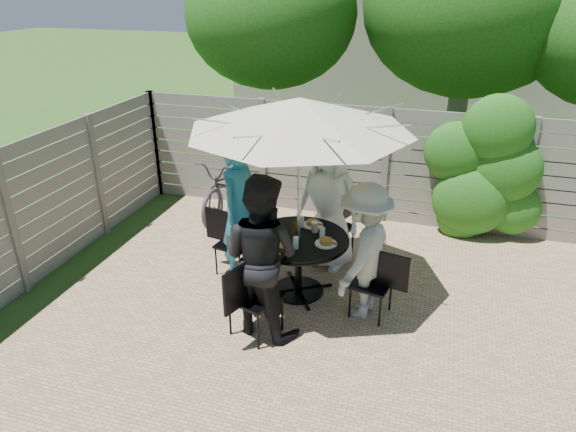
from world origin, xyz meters
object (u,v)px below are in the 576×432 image
(patio_table, at_px, (299,254))
(syrup_jug, at_px, (296,228))
(chair_front, at_px, (255,312))
(glass_right, at_px, (322,233))
(glass_front, at_px, (296,243))
(person_right, at_px, (364,252))
(chair_left, at_px, (234,255))
(person_left, at_px, (241,211))
(person_back, at_px, (329,202))
(umbrella, at_px, (300,114))
(plate_right, at_px, (326,242))
(person_front, at_px, (261,256))
(plate_front, at_px, (283,248))
(coffee_cup, at_px, (315,227))
(chair_right, at_px, (372,296))
(glass_left, at_px, (275,230))
(bicycle, at_px, (231,184))
(chair_back, at_px, (332,240))
(glass_back, at_px, (301,222))
(plate_left, at_px, (273,228))
(plate_back, at_px, (313,224))

(patio_table, distance_m, syrup_jug, 0.32)
(chair_front, distance_m, glass_right, 1.23)
(glass_front, xyz_separation_m, syrup_jug, (-0.09, 0.34, 0.01))
(person_right, relative_size, glass_right, 11.54)
(chair_left, bearing_deg, glass_right, 1.22)
(person_left, xyz_separation_m, syrup_jug, (0.76, -0.12, -0.07))
(person_back, relative_size, glass_front, 13.05)
(umbrella, bearing_deg, plate_right, -13.02)
(person_front, bearing_deg, plate_right, -113.45)
(chair_left, xyz_separation_m, plate_front, (0.86, -0.57, 0.54))
(plate_right, distance_m, glass_right, 0.15)
(coffee_cup, bearing_deg, glass_right, -48.82)
(person_right, xyz_separation_m, plate_front, (-0.89, -0.16, -0.01))
(person_front, bearing_deg, chair_right, -139.28)
(patio_table, xyz_separation_m, plate_front, (-0.08, -0.35, 0.26))
(person_right, bearing_deg, plate_front, -66.55)
(glass_left, xyz_separation_m, bicycle, (-1.43, 2.03, -0.34))
(chair_back, xyz_separation_m, person_left, (-1.03, -0.75, 0.62))
(chair_front, bearing_deg, coffee_cup, 3.05)
(umbrella, relative_size, glass_back, 21.50)
(chair_back, height_order, chair_left, chair_back)
(chair_front, distance_m, glass_back, 1.35)
(chair_front, height_order, bicycle, bicycle)
(chair_back, distance_m, glass_front, 1.35)
(person_front, distance_m, plate_left, 0.91)
(chair_back, bearing_deg, plate_left, -12.64)
(chair_left, bearing_deg, plate_left, -3.63)
(chair_back, bearing_deg, person_front, 7.83)
(person_front, xyz_separation_m, chair_right, (1.13, 0.59, -0.66))
(chair_left, height_order, glass_right, glass_right)
(umbrella, xyz_separation_m, person_back, (0.19, 0.81, -1.34))
(umbrella, bearing_deg, patio_table, 116.57)
(chair_right, relative_size, person_right, 0.54)
(person_right, bearing_deg, chair_right, 90.09)
(plate_back, bearing_deg, patio_table, -103.02)
(plate_left, bearing_deg, chair_front, -82.71)
(umbrella, distance_m, plate_left, 1.50)
(chair_right, bearing_deg, person_front, 39.90)
(person_front, bearing_deg, patio_table, -90.00)
(person_back, xyz_separation_m, plate_front, (-0.27, -1.16, -0.11))
(chair_back, relative_size, glass_front, 7.16)
(person_left, relative_size, glass_right, 13.22)
(glass_back, distance_m, glass_left, 0.40)
(person_right, height_order, glass_back, person_right)
(chair_right, distance_m, glass_front, 1.07)
(umbrella, height_order, chair_back, umbrella)
(person_front, bearing_deg, chair_left, -40.68)
(plate_front, bearing_deg, plate_right, 31.98)
(plate_right, height_order, glass_right, glass_right)
(umbrella, bearing_deg, chair_right, -13.01)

